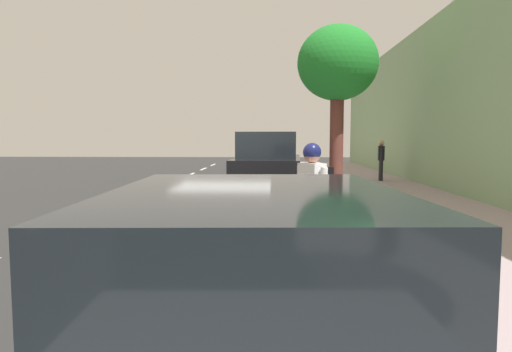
% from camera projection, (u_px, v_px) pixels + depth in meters
% --- Properties ---
extents(ground, '(63.79, 63.79, 0.00)m').
position_uv_depth(ground, '(223.00, 207.00, 11.75)').
color(ground, '#2B2B2B').
extents(sidewalk, '(4.45, 39.87, 0.17)m').
position_uv_depth(sidewalk, '(394.00, 205.00, 11.57)').
color(sidewalk, '#A79299').
rests_on(sidewalk, ground).
extents(curb_edge, '(0.16, 39.87, 0.17)m').
position_uv_depth(curb_edge, '(305.00, 204.00, 11.66)').
color(curb_edge, gray).
rests_on(curb_edge, ground).
extents(lane_stripe_centre, '(0.14, 40.00, 0.01)m').
position_uv_depth(lane_stripe_centre, '(117.00, 206.00, 11.93)').
color(lane_stripe_centre, white).
rests_on(lane_stripe_centre, ground).
extents(lane_stripe_bike_edge, '(0.12, 39.87, 0.01)m').
position_uv_depth(lane_stripe_bike_edge, '(249.00, 207.00, 11.72)').
color(lane_stripe_bike_edge, white).
rests_on(lane_stripe_bike_edge, ground).
extents(building_facade, '(0.50, 39.87, 5.90)m').
position_uv_depth(building_facade, '(496.00, 93.00, 11.23)').
color(building_facade, '#82A576').
rests_on(building_facade, ground).
extents(parked_sedan_silver_second, '(2.00, 4.48, 1.52)m').
position_uv_depth(parked_sedan_silver_second, '(255.00, 325.00, 2.51)').
color(parked_sedan_silver_second, '#B7BABF').
rests_on(parked_sedan_silver_second, ground).
extents(parked_suv_black_mid, '(2.15, 4.79, 1.99)m').
position_uv_depth(parked_suv_black_mid, '(269.00, 164.00, 13.76)').
color(parked_suv_black_mid, black).
rests_on(parked_suv_black_mid, ground).
extents(parked_suv_white_far, '(2.10, 4.77, 1.99)m').
position_uv_depth(parked_suv_white_far, '(267.00, 152.00, 25.38)').
color(parked_suv_white_far, white).
rests_on(parked_suv_white_far, ground).
extents(bicycle_at_curb, '(1.56, 0.84, 0.75)m').
position_uv_depth(bicycle_at_curb, '(296.00, 230.00, 6.97)').
color(bicycle_at_curb, black).
rests_on(bicycle_at_curb, ground).
extents(cyclist_with_backpack, '(0.53, 0.55, 1.74)m').
position_uv_depth(cyclist_with_backpack, '(313.00, 189.00, 6.47)').
color(cyclist_with_backpack, '#C6B284').
rests_on(cyclist_with_backpack, ground).
extents(street_tree_mid_block, '(2.66, 2.66, 5.37)m').
position_uv_depth(street_tree_mid_block, '(338.00, 66.00, 14.74)').
color(street_tree_mid_block, brown).
rests_on(street_tree_mid_block, sidewalk).
extents(pedestrian_on_phone, '(0.29, 0.61, 1.57)m').
position_uv_depth(pedestrian_on_phone, '(381.00, 158.00, 17.34)').
color(pedestrian_on_phone, black).
rests_on(pedestrian_on_phone, sidewalk).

